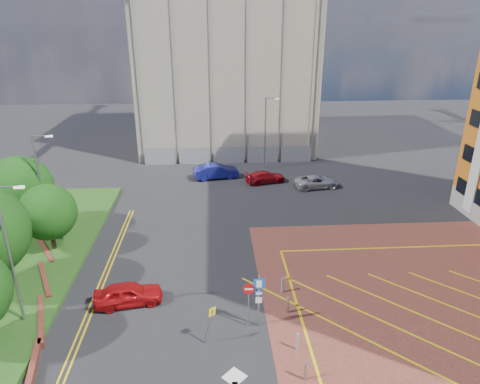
{
  "coord_description": "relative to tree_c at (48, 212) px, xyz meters",
  "views": [
    {
      "loc": [
        -1.73,
        -18.12,
        15.76
      ],
      "look_at": [
        -0.3,
        4.37,
        6.66
      ],
      "focal_mm": 32.0,
      "sensor_mm": 36.0,
      "label": 1
    }
  ],
  "objects": [
    {
      "name": "tree_c",
      "position": [
        0.0,
        0.0,
        0.0
      ],
      "size": [
        4.0,
        4.0,
        4.9
      ],
      "color": "#3D2B1C",
      "rests_on": "grass_bed"
    },
    {
      "name": "sign_cluster",
      "position": [
        13.8,
        -9.02,
        -1.24
      ],
      "size": [
        1.17,
        0.12,
        3.2
      ],
      "color": "#9EA0A8",
      "rests_on": "ground"
    },
    {
      "name": "car_red_back",
      "position": [
        17.05,
        13.3,
        -2.58
      ],
      "size": [
        4.48,
        2.69,
        1.22
      ],
      "primitive_type": "imported",
      "rotation": [
        0.0,
        0.0,
        1.82
      ],
      "color": "maroon",
      "rests_on": "ground"
    },
    {
      "name": "bollard_row",
      "position": [
        15.8,
        -11.67,
        -2.72
      ],
      "size": [
        0.14,
        11.14,
        0.9
      ],
      "color": "#9EA0A8",
      "rests_on": "forecourt"
    },
    {
      "name": "car_silver_back",
      "position": [
        22.03,
        11.58,
        -2.57
      ],
      "size": [
        4.71,
        2.69,
        1.24
      ],
      "primitive_type": "imported",
      "rotation": [
        0.0,
        0.0,
        1.72
      ],
      "color": "#B5B6BD",
      "rests_on": "ground"
    },
    {
      "name": "tree_d",
      "position": [
        -3.0,
        3.0,
        0.68
      ],
      "size": [
        5.0,
        5.0,
        6.08
      ],
      "color": "#3D2B1C",
      "rests_on": "grass_bed"
    },
    {
      "name": "lamp_left_near",
      "position": [
        1.08,
        -8.0,
        1.47
      ],
      "size": [
        1.53,
        0.16,
        8.0
      ],
      "color": "#9EA0A8",
      "rests_on": "grass_bed"
    },
    {
      "name": "construction_fence",
      "position": [
        14.5,
        20.0,
        -2.19
      ],
      "size": [
        21.6,
        0.06,
        2.0
      ],
      "primitive_type": "cube",
      "color": "gray",
      "rests_on": "ground"
    },
    {
      "name": "retaining_wall",
      "position": [
        1.7,
        -8.0,
        -2.99
      ],
      "size": [
        6.06,
        20.33,
        0.4
      ],
      "color": "brown",
      "rests_on": "ground"
    },
    {
      "name": "lamp_back",
      "position": [
        17.58,
        18.0,
        1.17
      ],
      "size": [
        1.53,
        0.16,
        8.0
      ],
      "color": "#9EA0A8",
      "rests_on": "ground"
    },
    {
      "name": "construction_building",
      "position": [
        13.5,
        30.0,
        7.81
      ],
      "size": [
        21.2,
        19.2,
        22.0
      ],
      "primitive_type": "cube",
      "color": "#B6AD95",
      "rests_on": "ground"
    },
    {
      "name": "ground",
      "position": [
        13.5,
        -10.0,
        -3.19
      ],
      "size": [
        140.0,
        140.0,
        0.0
      ],
      "primitive_type": "plane",
      "color": "black",
      "rests_on": "ground"
    },
    {
      "name": "car_red_left",
      "position": [
        6.5,
        -6.54,
        -2.51
      ],
      "size": [
        4.21,
        2.28,
        1.36
      ],
      "primitive_type": "imported",
      "rotation": [
        0.0,
        0.0,
        1.75
      ],
      "color": "#B40F12",
      "rests_on": "ground"
    },
    {
      "name": "car_blue_back",
      "position": [
        11.95,
        14.95,
        -2.41
      ],
      "size": [
        5.0,
        2.49,
        1.58
      ],
      "primitive_type": "imported",
      "rotation": [
        0.0,
        0.0,
        1.75
      ],
      "color": "navy",
      "rests_on": "ground"
    },
    {
      "name": "warning_sign",
      "position": [
        11.35,
        -10.23,
        -1.76
      ],
      "size": [
        0.69,
        0.4,
        2.25
      ],
      "color": "#9EA0A8",
      "rests_on": "ground"
    },
    {
      "name": "lamp_left_far",
      "position": [
        -0.92,
        2.0,
        1.47
      ],
      "size": [
        1.53,
        0.16,
        8.0
      ],
      "color": "#9EA0A8",
      "rests_on": "grass_bed"
    }
  ]
}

